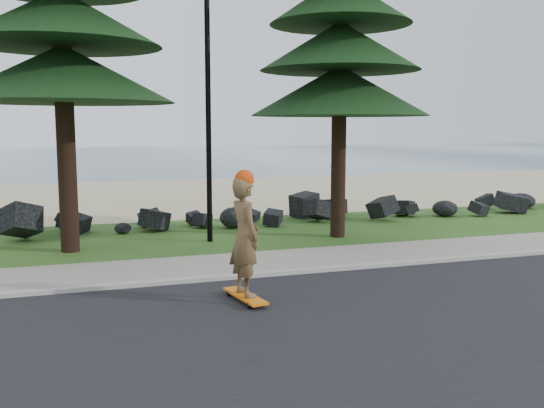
% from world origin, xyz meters
% --- Properties ---
extents(ground, '(160.00, 160.00, 0.00)m').
position_xyz_m(ground, '(0.00, 0.00, 0.00)').
color(ground, '#295119').
rests_on(ground, ground).
extents(road, '(160.00, 7.00, 0.02)m').
position_xyz_m(road, '(0.00, -4.50, 0.01)').
color(road, black).
rests_on(road, ground).
extents(kerb, '(160.00, 0.20, 0.10)m').
position_xyz_m(kerb, '(0.00, -0.90, 0.05)').
color(kerb, '#AFA59D').
rests_on(kerb, ground).
extents(sidewalk, '(160.00, 2.00, 0.08)m').
position_xyz_m(sidewalk, '(0.00, 0.20, 0.04)').
color(sidewalk, gray).
rests_on(sidewalk, ground).
extents(beach_sand, '(160.00, 15.00, 0.01)m').
position_xyz_m(beach_sand, '(0.00, 14.50, 0.01)').
color(beach_sand, '#CDB488').
rests_on(beach_sand, ground).
extents(ocean, '(160.00, 58.00, 0.01)m').
position_xyz_m(ocean, '(0.00, 51.00, 0.00)').
color(ocean, '#30495D').
rests_on(ocean, ground).
extents(seawall_boulders, '(60.00, 2.40, 1.10)m').
position_xyz_m(seawall_boulders, '(0.00, 5.60, 0.00)').
color(seawall_boulders, black).
rests_on(seawall_boulders, ground).
extents(lamp_post, '(0.25, 0.14, 8.14)m').
position_xyz_m(lamp_post, '(0.00, 3.20, 4.13)').
color(lamp_post, black).
rests_on(lamp_post, ground).
extents(skateboarder, '(0.61, 1.25, 2.27)m').
position_xyz_m(skateboarder, '(-0.64, -2.49, 1.14)').
color(skateboarder, orange).
rests_on(skateboarder, ground).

